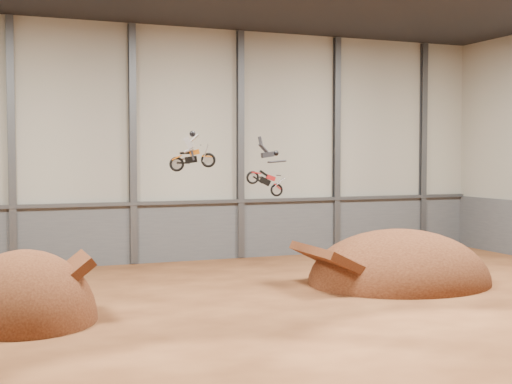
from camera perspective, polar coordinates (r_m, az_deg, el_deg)
floor at (r=29.59m, az=2.74°, el=-9.49°), size 40.00×40.00×0.00m
back_wall at (r=43.00m, az=-5.53°, el=3.79°), size 40.00×0.10×14.00m
lower_band_back at (r=43.15m, az=-5.46°, el=-3.19°), size 39.80×0.18×3.50m
steel_rail at (r=42.85m, az=-5.41°, el=-0.82°), size 39.80×0.35×0.20m
steel_column_1 at (r=41.16m, az=-18.98°, el=3.68°), size 0.40×0.36×13.90m
steel_column_2 at (r=42.00m, az=-9.84°, el=3.78°), size 0.40×0.36×13.90m
steel_column_3 at (r=43.86m, az=-1.26°, el=3.79°), size 0.40×0.36×13.90m
steel_column_4 at (r=46.60m, az=6.46°, el=3.72°), size 0.40×0.36×13.90m
steel_column_5 at (r=50.08m, az=13.22°, el=3.61°), size 0.40×0.36×13.90m
takeoff_ramp at (r=29.22m, az=-18.01°, el=-9.79°), size 5.49×6.34×5.49m
landing_ramp at (r=36.56m, az=11.37°, el=-7.13°), size 9.31×8.24×5.37m
fmx_rider_a at (r=31.23m, az=-5.03°, el=3.49°), size 2.35×1.41×2.06m
fmx_rider_b at (r=32.92m, az=0.48°, el=2.08°), size 3.28×1.01×3.07m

